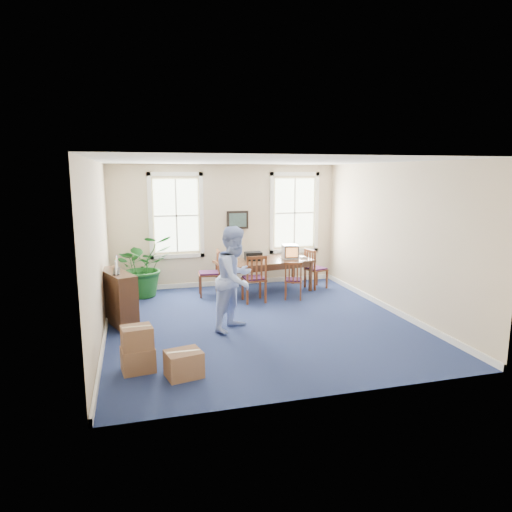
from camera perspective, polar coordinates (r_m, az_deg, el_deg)
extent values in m
plane|color=navy|center=(9.34, 0.37, -8.24)|extent=(6.50, 6.50, 0.00)
plane|color=white|center=(8.86, 0.40, 11.78)|extent=(6.50, 6.50, 0.00)
plane|color=beige|center=(12.10, -3.75, 3.79)|extent=(6.50, 0.00, 6.50)
plane|color=beige|center=(5.95, 8.80, -3.16)|extent=(6.50, 0.00, 6.50)
plane|color=beige|center=(8.67, -19.10, 0.62)|extent=(0.00, 6.50, 6.50)
plane|color=beige|center=(10.18, 16.90, 2.12)|extent=(0.00, 6.50, 6.50)
cube|color=white|center=(12.34, -3.64, -3.35)|extent=(6.00, 0.04, 0.12)
cube|color=white|center=(9.04, -18.33, -9.03)|extent=(0.04, 6.50, 0.12)
cube|color=white|center=(10.48, 16.31, -6.24)|extent=(0.04, 6.50, 0.12)
cube|color=white|center=(11.80, 5.86, -0.15)|extent=(0.15, 0.19, 0.05)
cube|color=black|center=(11.44, -0.34, -0.02)|extent=(0.42, 0.28, 0.21)
imported|color=#9EB6F6|center=(8.69, -2.59, -2.82)|extent=(1.22, 1.23, 2.00)
cube|color=#4B2C1A|center=(9.50, -16.96, -5.13)|extent=(0.83, 1.36, 1.03)
imported|color=#144B18|center=(11.41, -13.89, -1.18)|extent=(1.68, 1.57, 1.51)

